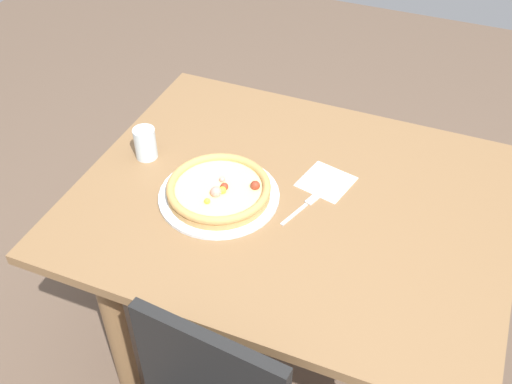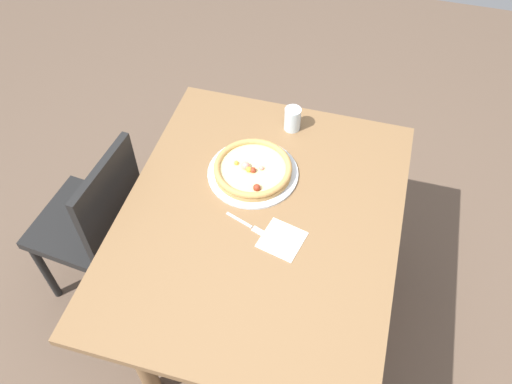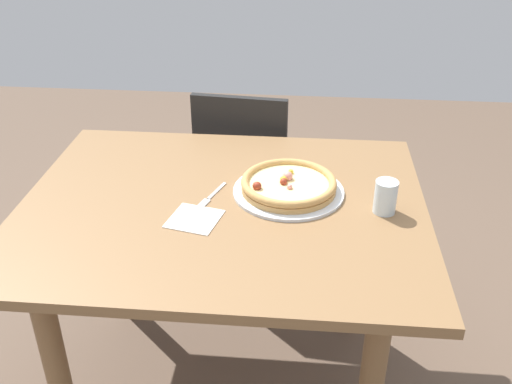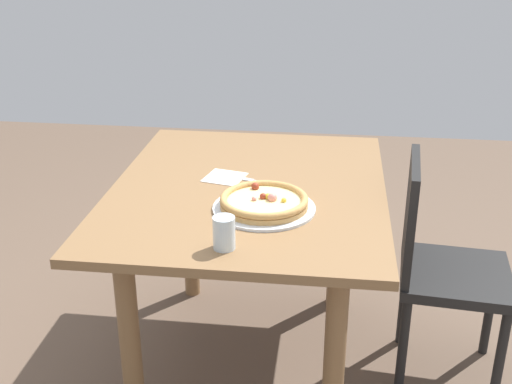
{
  "view_description": "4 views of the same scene",
  "coord_description": "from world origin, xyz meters",
  "px_view_note": "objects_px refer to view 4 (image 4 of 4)",
  "views": [
    {
      "loc": [
        0.39,
        -1.23,
        1.94
      ],
      "look_at": [
        -0.1,
        -0.04,
        0.79
      ],
      "focal_mm": 42.47,
      "sensor_mm": 36.0,
      "label": 1
    },
    {
      "loc": [
        1.08,
        0.29,
        2.3
      ],
      "look_at": [
        -0.1,
        -0.04,
        0.79
      ],
      "focal_mm": 37.09,
      "sensor_mm": 36.0,
      "label": 2
    },
    {
      "loc": [
        -0.24,
        1.5,
        1.68
      ],
      "look_at": [
        -0.1,
        -0.04,
        0.79
      ],
      "focal_mm": 40.85,
      "sensor_mm": 36.0,
      "label": 3
    },
    {
      "loc": [
        -2.17,
        -0.3,
        1.69
      ],
      "look_at": [
        -0.1,
        -0.04,
        0.79
      ],
      "focal_mm": 45.55,
      "sensor_mm": 36.0,
      "label": 4
    }
  ],
  "objects_px": {
    "plate": "(264,208)",
    "fork": "(257,181)",
    "napkin": "(225,177)",
    "dining_table": "(249,215)",
    "chair_near": "(438,263)",
    "drinking_glass": "(224,233)",
    "pizza": "(264,201)"
  },
  "relations": [
    {
      "from": "pizza",
      "to": "fork",
      "type": "distance_m",
      "value": 0.25
    },
    {
      "from": "plate",
      "to": "drinking_glass",
      "type": "height_order",
      "value": "drinking_glass"
    },
    {
      "from": "dining_table",
      "to": "drinking_glass",
      "type": "relative_size",
      "value": 12.16
    },
    {
      "from": "dining_table",
      "to": "drinking_glass",
      "type": "height_order",
      "value": "drinking_glass"
    },
    {
      "from": "dining_table",
      "to": "plate",
      "type": "relative_size",
      "value": 3.54
    },
    {
      "from": "plate",
      "to": "pizza",
      "type": "xyz_separation_m",
      "value": [
        0.0,
        -0.0,
        0.03
      ]
    },
    {
      "from": "pizza",
      "to": "drinking_glass",
      "type": "distance_m",
      "value": 0.3
    },
    {
      "from": "plate",
      "to": "napkin",
      "type": "bearing_deg",
      "value": 34.05
    },
    {
      "from": "plate",
      "to": "pizza",
      "type": "height_order",
      "value": "pizza"
    },
    {
      "from": "chair_near",
      "to": "plate",
      "type": "relative_size",
      "value": 2.54
    },
    {
      "from": "dining_table",
      "to": "pizza",
      "type": "distance_m",
      "value": 0.26
    },
    {
      "from": "fork",
      "to": "drinking_glass",
      "type": "relative_size",
      "value": 1.59
    },
    {
      "from": "plate",
      "to": "fork",
      "type": "bearing_deg",
      "value": 12.26
    },
    {
      "from": "dining_table",
      "to": "fork",
      "type": "distance_m",
      "value": 0.13
    },
    {
      "from": "dining_table",
      "to": "napkin",
      "type": "bearing_deg",
      "value": 55.74
    },
    {
      "from": "plate",
      "to": "fork",
      "type": "relative_size",
      "value": 2.16
    },
    {
      "from": "drinking_glass",
      "to": "napkin",
      "type": "bearing_deg",
      "value": 9.54
    },
    {
      "from": "pizza",
      "to": "drinking_glass",
      "type": "height_order",
      "value": "drinking_glass"
    },
    {
      "from": "chair_near",
      "to": "drinking_glass",
      "type": "distance_m",
      "value": 0.93
    },
    {
      "from": "napkin",
      "to": "dining_table",
      "type": "bearing_deg",
      "value": -124.26
    },
    {
      "from": "dining_table",
      "to": "drinking_glass",
      "type": "distance_m",
      "value": 0.51
    },
    {
      "from": "fork",
      "to": "napkin",
      "type": "height_order",
      "value": "fork"
    },
    {
      "from": "chair_near",
      "to": "plate",
      "type": "distance_m",
      "value": 0.72
    },
    {
      "from": "dining_table",
      "to": "pizza",
      "type": "relative_size",
      "value": 4.13
    },
    {
      "from": "dining_table",
      "to": "fork",
      "type": "bearing_deg",
      "value": -33.05
    },
    {
      "from": "dining_table",
      "to": "plate",
      "type": "height_order",
      "value": "plate"
    },
    {
      "from": "chair_near",
      "to": "drinking_glass",
      "type": "height_order",
      "value": "chair_near"
    },
    {
      "from": "drinking_glass",
      "to": "napkin",
      "type": "xyz_separation_m",
      "value": [
        0.55,
        0.09,
        -0.05
      ]
    },
    {
      "from": "drinking_glass",
      "to": "chair_near",
      "type": "bearing_deg",
      "value": -55.69
    },
    {
      "from": "chair_near",
      "to": "napkin",
      "type": "distance_m",
      "value": 0.86
    },
    {
      "from": "plate",
      "to": "fork",
      "type": "distance_m",
      "value": 0.24
    },
    {
      "from": "napkin",
      "to": "chair_near",
      "type": "bearing_deg",
      "value": -94.37
    }
  ]
}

